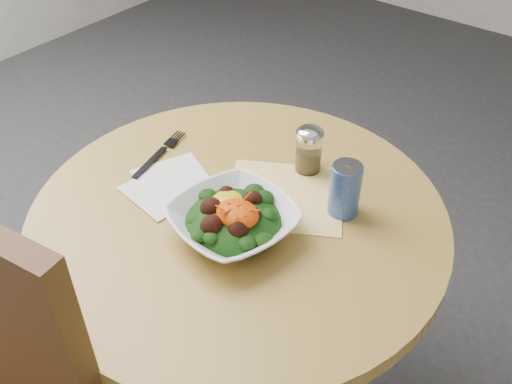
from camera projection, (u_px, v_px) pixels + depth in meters
table at (240, 273)px, 1.35m from camera, size 0.90×0.90×0.75m
cloth_napkin at (285, 196)px, 1.26m from camera, size 0.34×0.33×0.00m
paper_napkins at (169, 184)px, 1.29m from camera, size 0.21×0.23×0.00m
salad_bowl at (233, 220)px, 1.15m from camera, size 0.29×0.29×0.09m
fork at (161, 152)px, 1.38m from camera, size 0.07×0.21×0.00m
spice_shaker at (309, 150)px, 1.30m from camera, size 0.06×0.06×0.11m
beverage_can at (345, 189)px, 1.18m from camera, size 0.07×0.07×0.13m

